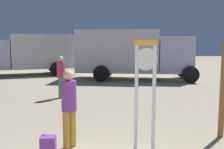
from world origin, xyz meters
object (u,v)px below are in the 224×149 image
Objects in this scene: person_distant at (61,75)px; box_truck_far at (33,53)px; box_truck_near at (132,52)px; person_near_clock at (69,105)px; backpack at (48,149)px; standing_clock at (145,84)px.

box_truck_far is (-2.86, 7.85, 0.60)m from person_distant.
box_truck_near is (3.52, 4.97, 0.69)m from person_distant.
person_near_clock is at bearing -105.83° from box_truck_near.
box_truck_far is (-3.31, 13.24, 1.28)m from backpack.
box_truck_near is at bearing 82.65° from standing_clock.
standing_clock reaches higher than person_near_clock.
box_truck_near reaches higher than backpack.
box_truck_far is at bearing 110.04° from person_distant.
person_near_clock is at bearing -80.95° from person_distant.
box_truck_far reaches higher than standing_clock.
backpack is 0.07× the size of box_truck_near.
person_near_clock is 0.96× the size of person_distant.
standing_clock is at bearing -97.35° from box_truck_near.
person_distant is 0.23× the size of box_truck_near.
box_truck_near reaches higher than person_near_clock.
person_near_clock is 4.82m from person_distant.
person_distant is at bearing 94.71° from backpack.
backpack is 10.89m from box_truck_near.
standing_clock is 2.13m from backpack.
standing_clock is 1.37× the size of person_near_clock.
person_distant is (-2.23, 5.01, -0.41)m from standing_clock.
person_distant is at bearing 99.05° from person_near_clock.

